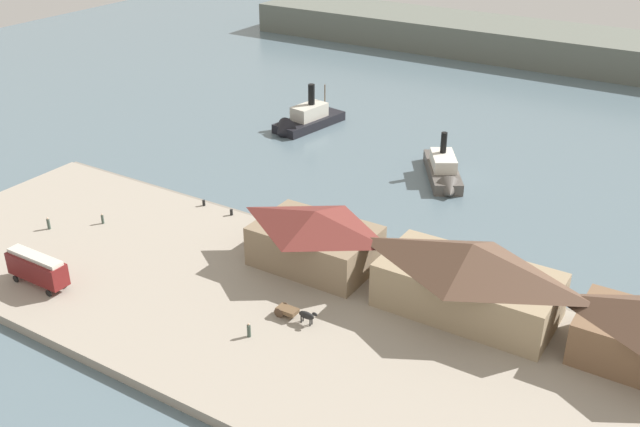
{
  "coord_description": "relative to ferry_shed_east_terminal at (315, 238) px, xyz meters",
  "views": [
    {
      "loc": [
        42.75,
        -79.64,
        49.68
      ],
      "look_at": [
        -7.54,
        0.6,
        2.0
      ],
      "focal_mm": 41.01,
      "sensor_mm": 36.0,
      "label": 1
    }
  ],
  "objects": [
    {
      "name": "pedestrian_walking_west",
      "position": [
        2.24,
        -17.18,
        -3.07
      ],
      "size": [
        0.43,
        0.43,
        1.75
      ],
      "color": "#3D4C42",
      "rests_on": "quay_promenade"
    },
    {
      "name": "pedestrian_by_tram",
      "position": [
        -37.17,
        -11.86,
        -3.05
      ],
      "size": [
        0.44,
        0.44,
        1.79
      ],
      "color": "#3D4C42",
      "rests_on": "quay_promenade"
    },
    {
      "name": "ground_plane",
      "position": [
        1.19,
        10.69,
        -5.07
      ],
      "size": [
        320.0,
        320.0,
        0.0
      ],
      "primitive_type": "plane",
      "color": "slate"
    },
    {
      "name": "ferry_shed_central_terminal",
      "position": [
        20.6,
        0.38,
        0.64
      ],
      "size": [
        20.63,
        10.83,
        8.87
      ],
      "color": "#998466",
      "rests_on": "quay_promenade"
    },
    {
      "name": "ferry_approaching_west",
      "position": [
        2.46,
        35.85,
        -3.6
      ],
      "size": [
        12.53,
        16.72,
        8.67
      ],
      "color": "#514C47",
      "rests_on": "ground"
    },
    {
      "name": "mooring_post_center_west",
      "position": [
        -23.47,
        5.58,
        -3.42
      ],
      "size": [
        0.44,
        0.44,
        0.9
      ],
      "primitive_type": "cylinder",
      "color": "black",
      "rests_on": "quay_promenade"
    },
    {
      "name": "seawall_edge",
      "position": [
        1.19,
        7.09,
        -4.57
      ],
      "size": [
        110.0,
        0.8,
        1.0
      ],
      "primitive_type": "cube",
      "color": "gray",
      "rests_on": "ground"
    },
    {
      "name": "horse_cart",
      "position": [
        4.7,
        -11.73,
        -2.94
      ],
      "size": [
        5.42,
        1.54,
        1.87
      ],
      "color": "brown",
      "rests_on": "quay_promenade"
    },
    {
      "name": "ferry_shed_east_terminal",
      "position": [
        0.0,
        0.0,
        0.0
      ],
      "size": [
        15.53,
        10.57,
        7.62
      ],
      "color": "#847056",
      "rests_on": "quay_promenade"
    },
    {
      "name": "far_headland",
      "position": [
        1.19,
        120.69,
        -1.07
      ],
      "size": [
        180.0,
        24.0,
        8.0
      ],
      "primitive_type": "cube",
      "color": "#60665B",
      "rests_on": "ground"
    },
    {
      "name": "pedestrian_standing_center",
      "position": [
        -31.98,
        -6.63,
        -3.16
      ],
      "size": [
        0.38,
        0.38,
        1.54
      ],
      "color": "#3D4C42",
      "rests_on": "quay_promenade"
    },
    {
      "name": "ferry_approaching_east",
      "position": [
        -30.96,
        44.32,
        -3.54
      ],
      "size": [
        8.22,
        17.45,
        10.16
      ],
      "color": "black",
      "rests_on": "ground"
    },
    {
      "name": "street_tram",
      "position": [
        -26.14,
        -22.35,
        -1.39
      ],
      "size": [
        8.7,
        2.57,
        4.23
      ],
      "color": "maroon",
      "rests_on": "quay_promenade"
    },
    {
      "name": "mooring_post_west",
      "position": [
        -17.97,
        5.29,
        -3.42
      ],
      "size": [
        0.44,
        0.44,
        0.9
      ],
      "primitive_type": "cylinder",
      "color": "black",
      "rests_on": "quay_promenade"
    },
    {
      "name": "quay_promenade",
      "position": [
        1.19,
        -11.31,
        -4.47
      ],
      "size": [
        110.0,
        36.0,
        1.2
      ],
      "primitive_type": "cube",
      "color": "#9E9384",
      "rests_on": "ground"
    }
  ]
}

